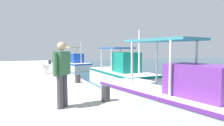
# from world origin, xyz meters

# --- Properties ---
(fishing_boat_nearest) EXTENTS (5.19, 2.83, 3.06)m
(fishing_boat_nearest) POSITION_xyz_m (-12.00, 2.37, 0.64)
(fishing_boat_nearest) COLOR white
(fishing_boat_nearest) RESTS_ON ground
(fishing_boat_second) EXTENTS (5.69, 2.26, 3.31)m
(fishing_boat_second) POSITION_xyz_m (-1.27, 2.75, 0.73)
(fishing_boat_second) COLOR white
(fishing_boat_second) RESTS_ON ground
(fishing_boat_third) EXTENTS (6.67, 3.01, 2.89)m
(fishing_boat_third) POSITION_xyz_m (4.52, 1.90, 0.67)
(fishing_boat_third) COLOR white
(fishing_boat_third) RESTS_ON ground
(pelican) EXTENTS (0.75, 0.88, 0.82)m
(pelican) POSITION_xyz_m (-3.40, -1.47, 1.20)
(pelican) COLOR tan
(pelican) RESTS_ON quay_pier
(fisherman_standing) EXTENTS (0.50, 0.48, 1.71)m
(fisherman_standing) POSITION_xyz_m (4.19, -1.71, 1.75)
(fisherman_standing) COLOR #3F3F42
(fisherman_standing) RESTS_ON quay_pier
(mooring_bollard_nearest) EXTENTS (0.26, 0.26, 0.41)m
(mooring_bollard_nearest) POSITION_xyz_m (-10.77, -0.45, 1.01)
(mooring_bollard_nearest) COLOR #333338
(mooring_bollard_nearest) RESTS_ON quay_pier
(mooring_bollard_second) EXTENTS (0.24, 0.24, 0.40)m
(mooring_bollard_second) POSITION_xyz_m (-5.85, -0.45, 1.00)
(mooring_bollard_second) COLOR #333338
(mooring_bollard_second) RESTS_ON quay_pier
(mooring_bollard_third) EXTENTS (0.26, 0.26, 0.39)m
(mooring_bollard_third) POSITION_xyz_m (0.76, -0.45, 1.00)
(mooring_bollard_third) COLOR #333338
(mooring_bollard_third) RESTS_ON quay_pier
(mooring_bollard_fourth) EXTENTS (0.25, 0.25, 0.46)m
(mooring_bollard_fourth) POSITION_xyz_m (4.08, -0.45, 1.03)
(mooring_bollard_fourth) COLOR #333338
(mooring_bollard_fourth) RESTS_ON quay_pier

